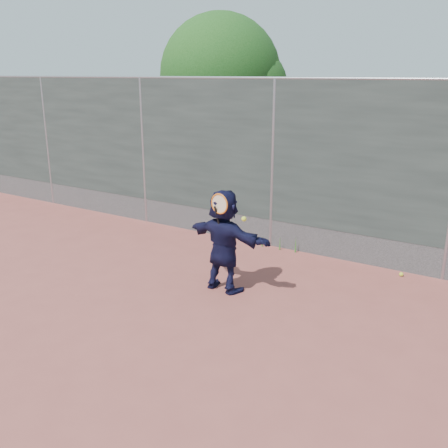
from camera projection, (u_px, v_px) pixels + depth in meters
The scene contains 7 objects.
ground at pixel (148, 321), 6.47m from camera, with size 80.00×80.00×0.00m, color #9E4C42.
player at pixel (224, 241), 7.20m from camera, with size 1.41×0.45×1.52m, color #121333.
ball_ground at pixel (401, 274), 7.88m from camera, with size 0.07×0.07×0.07m, color #CCDC30.
fence at pixel (273, 161), 8.85m from camera, with size 20.00×0.06×3.03m.
swing_action at pixel (222, 206), 6.83m from camera, with size 0.59×0.16×0.51m.
tree_left at pixel (227, 79), 12.37m from camera, with size 3.15×3.00×4.53m.
weed_clump at pixel (282, 243), 9.02m from camera, with size 0.68×0.07×0.30m.
Camera 1 is at (3.92, -4.41, 3.09)m, focal length 40.00 mm.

